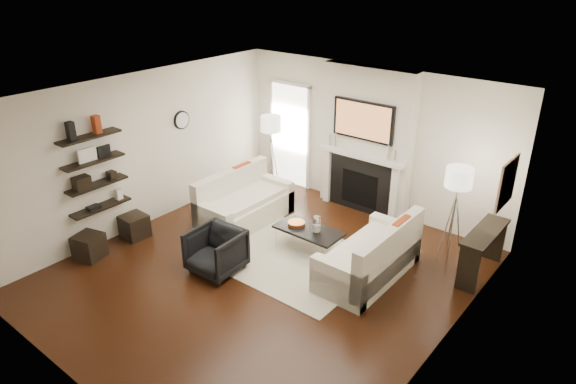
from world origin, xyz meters
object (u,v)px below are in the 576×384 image
Objects in this scene: loveseat_left_base at (245,211)px; lamp_left_shade at (271,124)px; loveseat_right_base at (368,264)px; armchair at (216,249)px; ottoman_near at (134,226)px; lamp_right_shade at (459,177)px; coffee_table at (309,230)px.

lamp_left_shade reaches higher than loveseat_left_base.
armchair reaches higher than loveseat_right_base.
loveseat_left_base is 4.50× the size of ottoman_near.
loveseat_left_base is 4.50× the size of lamp_left_shade.
lamp_right_shade is (3.90, -0.29, 0.00)m from lamp_left_shade.
ottoman_near is at bearing -178.52° from armchair.
lamp_left_shade is (-3.12, 1.43, 1.24)m from loveseat_right_base.
loveseat_left_base is at bearing 55.29° from ottoman_near.
lamp_left_shade is at bearing 175.70° from lamp_right_shade.
lamp_right_shade is at bearing 31.09° from coffee_table.
loveseat_left_base and coffee_table have the same top height.
lamp_left_shade is at bearing 110.43° from loveseat_left_base.
ottoman_near is at bearing -102.08° from lamp_left_shade.
lamp_right_shade is at bearing 16.46° from loveseat_left_base.
coffee_table reaches higher than ottoman_near.
lamp_left_shade and lamp_right_shade have the same top height.
loveseat_right_base is 2.30m from armchair.
coffee_table is 3.02m from ottoman_near.
ottoman_near is at bearing -150.88° from coffee_table.
lamp_left_shade reaches higher than ottoman_near.
lamp_right_shade is (1.89, 1.14, 1.05)m from coffee_table.
loveseat_right_base is (2.63, -0.13, 0.00)m from loveseat_left_base.
coffee_table is (1.53, -0.13, 0.19)m from loveseat_left_base.
ottoman_near is (-1.11, -1.60, -0.01)m from loveseat_left_base.
lamp_left_shade is 1.00× the size of ottoman_near.
loveseat_right_base is 4.50× the size of lamp_left_shade.
armchair is at bearing -65.70° from lamp_left_shade.
loveseat_right_base reaches higher than ottoman_near.
armchair is at bearing -144.79° from loveseat_right_base.
lamp_right_shade is (2.66, 2.46, 1.07)m from armchair.
lamp_right_shade reaches higher than loveseat_left_base.
lamp_right_shade is (3.41, 1.01, 1.24)m from loveseat_left_base.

